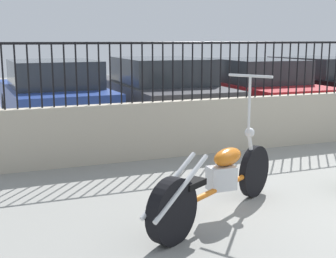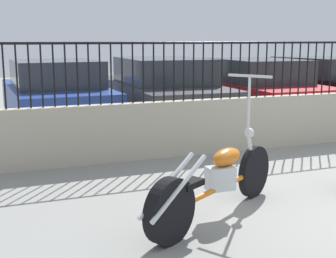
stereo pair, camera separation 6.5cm
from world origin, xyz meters
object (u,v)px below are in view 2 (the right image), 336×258
motorcycle_orange (212,184)px  car_black (316,84)px  car_blue (56,95)px  car_red (253,89)px  car_dark_grey (161,92)px

motorcycle_orange → car_black: bearing=13.3°
motorcycle_orange → car_black: 8.06m
motorcycle_orange → car_blue: (-0.78, 5.53, 0.32)m
motorcycle_orange → car_red: motorcycle_orange is taller
car_dark_grey → car_blue: bearing=81.6°
car_dark_grey → car_black: size_ratio=1.05×
motorcycle_orange → car_dark_grey: bearing=43.9°
car_blue → car_dark_grey: size_ratio=0.89×
car_black → car_blue: bearing=84.5°
car_blue → car_red: (4.30, -0.43, -0.01)m
car_blue → car_dark_grey: car_dark_grey is taller
car_dark_grey → car_red: 2.18m
motorcycle_orange → car_blue: 5.59m
car_red → car_black: (2.19, 0.58, -0.00)m
car_blue → car_red: car_blue is taller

